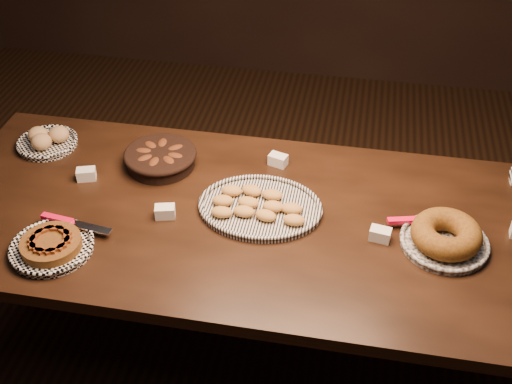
% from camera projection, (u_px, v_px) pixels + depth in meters
% --- Properties ---
extents(ground, '(5.00, 5.00, 0.00)m').
position_uv_depth(ground, '(262.00, 350.00, 2.74)').
color(ground, black).
rests_on(ground, ground).
extents(buffet_table, '(2.40, 1.00, 0.75)m').
position_uv_depth(buffet_table, '(263.00, 233.00, 2.32)').
color(buffet_table, black).
rests_on(buffet_table, ground).
extents(apple_tart_plate, '(0.31, 0.28, 0.05)m').
position_uv_depth(apple_tart_plate, '(52.00, 245.00, 2.13)').
color(apple_tart_plate, white).
rests_on(apple_tart_plate, buffet_table).
extents(madeleine_platter, '(0.44, 0.36, 0.05)m').
position_uv_depth(madeleine_platter, '(259.00, 206.00, 2.29)').
color(madeleine_platter, black).
rests_on(madeleine_platter, buffet_table).
extents(bundt_cake_plate, '(0.35, 0.30, 0.09)m').
position_uv_depth(bundt_cake_plate, '(445.00, 237.00, 2.14)').
color(bundt_cake_plate, black).
rests_on(bundt_cake_plate, buffet_table).
extents(croissant_basket, '(0.33, 0.33, 0.07)m').
position_uv_depth(croissant_basket, '(160.00, 157.00, 2.49)').
color(croissant_basket, black).
rests_on(croissant_basket, buffet_table).
extents(bread_roll_plate, '(0.25, 0.25, 0.08)m').
position_uv_depth(bread_roll_plate, '(47.00, 140.00, 2.61)').
color(bread_roll_plate, white).
rests_on(bread_roll_plate, buffet_table).
extents(tent_cards, '(1.66, 0.45, 0.04)m').
position_uv_depth(tent_cards, '(281.00, 201.00, 2.31)').
color(tent_cards, white).
rests_on(tent_cards, buffet_table).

